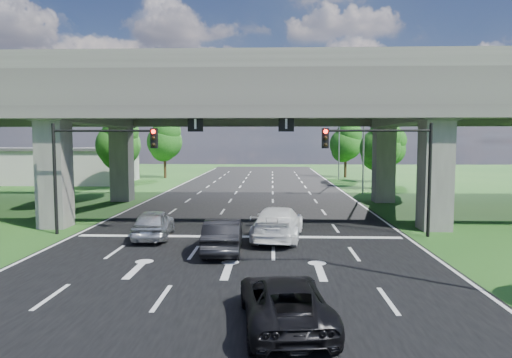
# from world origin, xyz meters

# --- Properties ---
(ground) EXTENTS (160.00, 160.00, 0.00)m
(ground) POSITION_xyz_m (0.00, 0.00, 0.00)
(ground) COLOR #1F4F19
(ground) RESTS_ON ground
(road) EXTENTS (18.00, 120.00, 0.03)m
(road) POSITION_xyz_m (0.00, 10.00, 0.01)
(road) COLOR black
(road) RESTS_ON ground
(overpass) EXTENTS (80.00, 15.00, 10.00)m
(overpass) POSITION_xyz_m (0.00, 12.00, 7.92)
(overpass) COLOR #393734
(overpass) RESTS_ON ground
(warehouse) EXTENTS (20.00, 10.00, 4.00)m
(warehouse) POSITION_xyz_m (-26.00, 35.00, 2.00)
(warehouse) COLOR #9E9E99
(warehouse) RESTS_ON ground
(signal_right) EXTENTS (5.76, 0.54, 6.00)m
(signal_right) POSITION_xyz_m (7.82, 3.94, 4.19)
(signal_right) COLOR black
(signal_right) RESTS_ON ground
(signal_left) EXTENTS (5.76, 0.54, 6.00)m
(signal_left) POSITION_xyz_m (-7.82, 3.94, 4.19)
(signal_left) COLOR black
(signal_left) RESTS_ON ground
(streetlight_far) EXTENTS (3.38, 0.25, 10.00)m
(streetlight_far) POSITION_xyz_m (10.10, 24.00, 5.85)
(streetlight_far) COLOR gray
(streetlight_far) RESTS_ON ground
(streetlight_beyond) EXTENTS (3.38, 0.25, 10.00)m
(streetlight_beyond) POSITION_xyz_m (10.10, 40.00, 5.85)
(streetlight_beyond) COLOR gray
(streetlight_beyond) RESTS_ON ground
(tree_left_near) EXTENTS (4.50, 4.50, 7.80)m
(tree_left_near) POSITION_xyz_m (-13.95, 26.00, 4.82)
(tree_left_near) COLOR black
(tree_left_near) RESTS_ON ground
(tree_left_mid) EXTENTS (3.91, 3.90, 6.76)m
(tree_left_mid) POSITION_xyz_m (-16.95, 34.00, 4.17)
(tree_left_mid) COLOR black
(tree_left_mid) RESTS_ON ground
(tree_left_far) EXTENTS (4.80, 4.80, 8.32)m
(tree_left_far) POSITION_xyz_m (-12.95, 42.00, 5.14)
(tree_left_far) COLOR black
(tree_left_far) RESTS_ON ground
(tree_right_near) EXTENTS (4.20, 4.20, 7.28)m
(tree_right_near) POSITION_xyz_m (13.05, 28.00, 4.50)
(tree_right_near) COLOR black
(tree_right_near) RESTS_ON ground
(tree_right_mid) EXTENTS (3.91, 3.90, 6.76)m
(tree_right_mid) POSITION_xyz_m (16.05, 36.00, 4.17)
(tree_right_mid) COLOR black
(tree_right_mid) RESTS_ON ground
(tree_right_far) EXTENTS (4.50, 4.50, 7.80)m
(tree_right_far) POSITION_xyz_m (12.05, 44.00, 4.82)
(tree_right_far) COLOR black
(tree_right_far) RESTS_ON ground
(car_silver) EXTENTS (2.14, 4.53, 1.50)m
(car_silver) POSITION_xyz_m (-4.39, 3.00, 0.78)
(car_silver) COLOR silver
(car_silver) RESTS_ON road
(car_dark) EXTENTS (1.78, 4.66, 1.52)m
(car_dark) POSITION_xyz_m (-0.47, 0.15, 0.79)
(car_dark) COLOR black
(car_dark) RESTS_ON road
(car_white) EXTENTS (3.00, 5.95, 1.66)m
(car_white) POSITION_xyz_m (2.04, 3.00, 0.86)
(car_white) COLOR white
(car_white) RESTS_ON road
(car_trailing) EXTENTS (2.76, 5.04, 1.34)m
(car_trailing) POSITION_xyz_m (2.08, -8.05, 0.70)
(car_trailing) COLOR black
(car_trailing) RESTS_ON road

